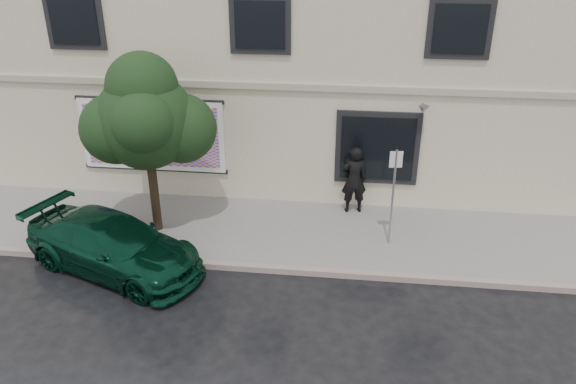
# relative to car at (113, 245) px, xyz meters

# --- Properties ---
(ground) EXTENTS (90.00, 90.00, 0.00)m
(ground) POSITION_rel_car_xyz_m (3.02, -1.20, -0.67)
(ground) COLOR black
(ground) RESTS_ON ground
(sidewalk) EXTENTS (20.00, 3.50, 0.15)m
(sidewalk) POSITION_rel_car_xyz_m (3.02, 2.05, -0.59)
(sidewalk) COLOR gray
(sidewalk) RESTS_ON ground
(curb) EXTENTS (20.00, 0.18, 0.16)m
(curb) POSITION_rel_car_xyz_m (3.02, 0.30, -0.59)
(curb) COLOR gray
(curb) RESTS_ON ground
(building) EXTENTS (20.00, 8.12, 7.00)m
(building) POSITION_rel_car_xyz_m (3.03, 7.80, 2.83)
(building) COLOR beige
(building) RESTS_ON ground
(billboard) EXTENTS (4.30, 0.16, 2.20)m
(billboard) POSITION_rel_car_xyz_m (-0.18, 3.72, 1.39)
(billboard) COLOR white
(billboard) RESTS_ON ground
(car) EXTENTS (5.00, 3.55, 1.33)m
(car) POSITION_rel_car_xyz_m (0.00, 0.00, 0.00)
(car) COLOR black
(car) RESTS_ON ground
(pedestrian) EXTENTS (0.79, 0.61, 1.95)m
(pedestrian) POSITION_rel_car_xyz_m (5.63, 3.40, 0.46)
(pedestrian) COLOR black
(pedestrian) RESTS_ON sidewalk
(umbrella) EXTENTS (0.94, 0.94, 0.68)m
(umbrella) POSITION_rel_car_xyz_m (5.63, 3.40, 1.77)
(umbrella) COLOR black
(umbrella) RESTS_ON pedestrian
(street_tree) EXTENTS (2.43, 2.43, 4.27)m
(street_tree) POSITION_rel_car_xyz_m (0.47, 1.75, 2.52)
(street_tree) COLOR #312415
(street_tree) RESTS_ON sidewalk
(fire_hydrant) EXTENTS (0.35, 0.33, 0.85)m
(fire_hydrant) POSITION_rel_car_xyz_m (-1.25, 0.60, -0.10)
(fire_hydrant) COLOR silver
(fire_hydrant) RESTS_ON sidewalk
(sign_pole) EXTENTS (0.32, 0.06, 2.56)m
(sign_pole) POSITION_rel_car_xyz_m (6.59, 1.74, 1.03)
(sign_pole) COLOR #92959A
(sign_pole) RESTS_ON sidewalk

